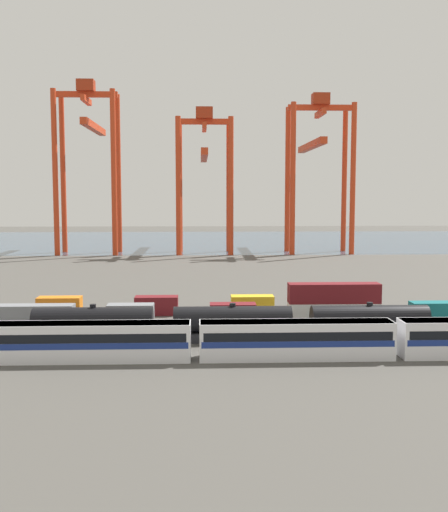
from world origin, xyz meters
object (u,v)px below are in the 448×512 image
(passenger_train, at_px, (296,338))
(gantry_crane_central, at_px, (204,166))
(shipping_container_3, at_px, (233,313))
(gantry_crane_west, at_px, (89,149))
(shipping_container_4, at_px, (334,312))
(freight_tank_row, at_px, (233,323))
(gantry_crane_east, at_px, (318,158))

(passenger_train, relative_size, gantry_crane_central, 1.48)
(shipping_container_3, relative_size, gantry_crane_central, 0.14)
(passenger_train, relative_size, gantry_crane_west, 1.25)
(shipping_container_4, distance_m, gantry_crane_west, 114.88)
(freight_tank_row, bearing_deg, gantry_crane_west, 108.05)
(gantry_crane_west, height_order, gantry_crane_central, gantry_crane_west)
(freight_tank_row, relative_size, gantry_crane_central, 1.09)
(gantry_crane_west, bearing_deg, shipping_container_3, -69.98)
(gantry_crane_central, height_order, gantry_crane_east, gantry_crane_east)
(passenger_train, xyz_separation_m, shipping_container_3, (-5.58, 17.72, -0.84))
(passenger_train, distance_m, gantry_crane_west, 127.57)
(gantry_crane_west, relative_size, gantry_crane_east, 1.07)
(shipping_container_3, bearing_deg, gantry_crane_central, 91.67)
(passenger_train, height_order, gantry_crane_central, gantry_crane_central)
(freight_tank_row, height_order, shipping_container_4, freight_tank_row)
(freight_tank_row, relative_size, shipping_container_3, 7.52)
(gantry_crane_west, bearing_deg, freight_tank_row, -71.95)
(passenger_train, xyz_separation_m, freight_tank_row, (-6.15, 7.75, -0.05))
(shipping_container_4, relative_size, gantry_crane_west, 0.25)
(shipping_container_3, distance_m, gantry_crane_west, 109.75)
(passenger_train, distance_m, shipping_container_3, 18.60)
(passenger_train, bearing_deg, shipping_container_3, 107.47)
(freight_tank_row, xyz_separation_m, shipping_container_4, (13.98, 9.97, -0.80))
(gantry_crane_west, xyz_separation_m, gantry_crane_central, (33.32, 1.17, -4.53))
(freight_tank_row, bearing_deg, shipping_container_4, 35.48)
(shipping_container_3, xyz_separation_m, gantry_crane_west, (-36.27, 99.55, 28.62))
(passenger_train, relative_size, shipping_container_3, 10.20)
(shipping_container_4, distance_m, gantry_crane_central, 104.85)
(shipping_container_3, height_order, shipping_container_4, same)
(gantry_crane_west, height_order, gantry_crane_east, gantry_crane_west)
(shipping_container_3, bearing_deg, shipping_container_4, 0.00)
(passenger_train, distance_m, gantry_crane_east, 123.36)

